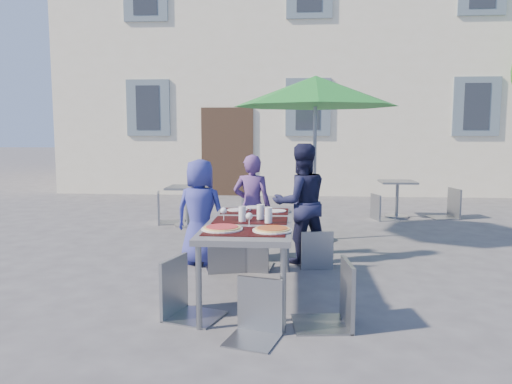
# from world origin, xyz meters

# --- Properties ---
(ground) EXTENTS (90.00, 90.00, 0.00)m
(ground) POSITION_xyz_m (0.00, 0.00, 0.00)
(ground) COLOR #474649
(ground) RESTS_ON ground
(building) EXTENTS (13.60, 8.20, 11.10)m
(building) POSITION_xyz_m (-0.00, 11.50, 4.85)
(building) COLOR beige
(building) RESTS_ON ground
(dining_table) EXTENTS (0.80, 1.85, 0.76)m
(dining_table) POSITION_xyz_m (-0.71, -0.24, 0.70)
(dining_table) COLOR #434348
(dining_table) RESTS_ON ground
(pizza_near_left) EXTENTS (0.36, 0.36, 0.03)m
(pizza_near_left) POSITION_xyz_m (-0.91, -0.73, 0.77)
(pizza_near_left) COLOR white
(pizza_near_left) RESTS_ON dining_table
(pizza_near_right) EXTENTS (0.34, 0.34, 0.03)m
(pizza_near_right) POSITION_xyz_m (-0.47, -0.76, 0.77)
(pizza_near_right) COLOR white
(pizza_near_right) RESTS_ON dining_table
(glassware) EXTENTS (0.50, 0.45, 0.15)m
(glassware) POSITION_xyz_m (-0.68, -0.32, 0.83)
(glassware) COLOR silver
(glassware) RESTS_ON dining_table
(place_settings) EXTENTS (0.68, 0.46, 0.01)m
(place_settings) POSITION_xyz_m (-0.70, 0.40, 0.76)
(place_settings) COLOR white
(place_settings) RESTS_ON dining_table
(child_0) EXTENTS (0.69, 0.52, 1.28)m
(child_0) POSITION_xyz_m (-1.42, 0.89, 0.64)
(child_0) COLOR #34398F
(child_0) RESTS_ON ground
(child_1) EXTENTS (0.51, 0.37, 1.32)m
(child_1) POSITION_xyz_m (-0.82, 1.26, 0.66)
(child_1) COLOR #5E3B79
(child_1) RESTS_ON ground
(child_2) EXTENTS (0.81, 0.62, 1.46)m
(child_2) POSITION_xyz_m (-0.21, 1.12, 0.73)
(child_2) COLOR #1A1C3A
(child_2) RESTS_ON ground
(chair_0) EXTENTS (0.53, 0.53, 0.97)m
(chair_0) POSITION_xyz_m (-1.07, 0.61, 0.57)
(chair_0) COLOR slate
(chair_0) RESTS_ON ground
(chair_1) EXTENTS (0.51, 0.51, 1.06)m
(chair_1) POSITION_xyz_m (-0.80, 0.68, 0.62)
(chair_1) COLOR slate
(chair_1) RESTS_ON ground
(chair_2) EXTENTS (0.44, 0.45, 0.86)m
(chair_2) POSITION_xyz_m (-0.03, 0.85, 0.50)
(chair_2) COLOR gray
(chair_2) RESTS_ON ground
(chair_3) EXTENTS (0.54, 0.54, 0.97)m
(chair_3) POSITION_xyz_m (-1.23, -0.83, 0.57)
(chair_3) COLOR #8F949A
(chair_3) RESTS_ON ground
(chair_4) EXTENTS (0.51, 0.50, 1.03)m
(chair_4) POSITION_xyz_m (0.05, -0.93, 0.61)
(chair_4) COLOR gray
(chair_4) RESTS_ON ground
(chair_5) EXTENTS (0.46, 0.47, 0.86)m
(chair_5) POSITION_xyz_m (-0.57, -1.21, 0.50)
(chair_5) COLOR gray
(chair_5) RESTS_ON ground
(patio_umbrella) EXTENTS (2.37, 2.37, 2.40)m
(patio_umbrella) POSITION_xyz_m (-0.01, 2.35, 2.16)
(patio_umbrella) COLOR #979A9E
(patio_umbrella) RESTS_ON ground
(cafe_table_0) EXTENTS (0.64, 0.64, 0.68)m
(cafe_table_0) POSITION_xyz_m (-2.11, 3.30, 0.44)
(cafe_table_0) COLOR #979A9E
(cafe_table_0) RESTS_ON ground
(bg_chair_l_0) EXTENTS (0.57, 0.57, 1.05)m
(bg_chair_l_0) POSITION_xyz_m (-2.57, 3.56, 0.62)
(bg_chair_l_0) COLOR gray
(bg_chair_l_0) RESTS_ON ground
(bg_chair_r_0) EXTENTS (0.52, 0.52, 1.01)m
(bg_chair_r_0) POSITION_xyz_m (-1.24, 3.59, 0.59)
(bg_chair_r_0) COLOR gray
(bg_chair_r_0) RESTS_ON ground
(cafe_table_1) EXTENTS (0.64, 0.64, 0.69)m
(cafe_table_1) POSITION_xyz_m (1.62, 4.48, 0.45)
(cafe_table_1) COLOR #979A9E
(cafe_table_1) RESTS_ON ground
(bg_chair_l_1) EXTENTS (0.49, 0.49, 0.90)m
(bg_chair_l_1) POSITION_xyz_m (1.27, 4.20, 0.52)
(bg_chair_l_1) COLOR #8F949A
(bg_chair_l_1) RESTS_ON ground
(bg_chair_r_1) EXTENTS (0.55, 0.55, 1.05)m
(bg_chair_r_1) POSITION_xyz_m (2.57, 4.50, 0.62)
(bg_chair_r_1) COLOR gray
(bg_chair_r_1) RESTS_ON ground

